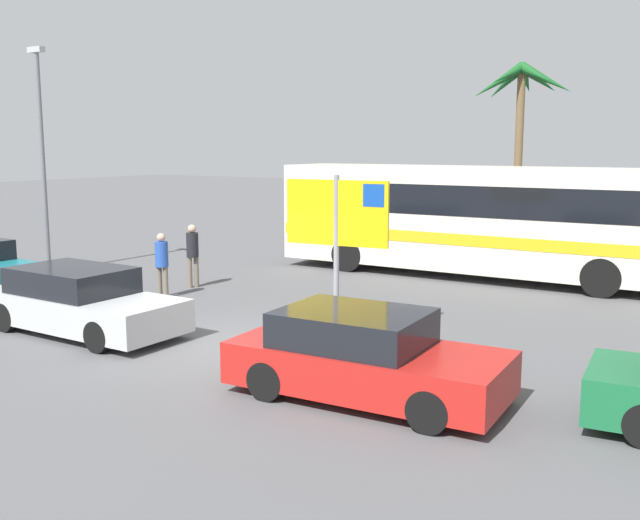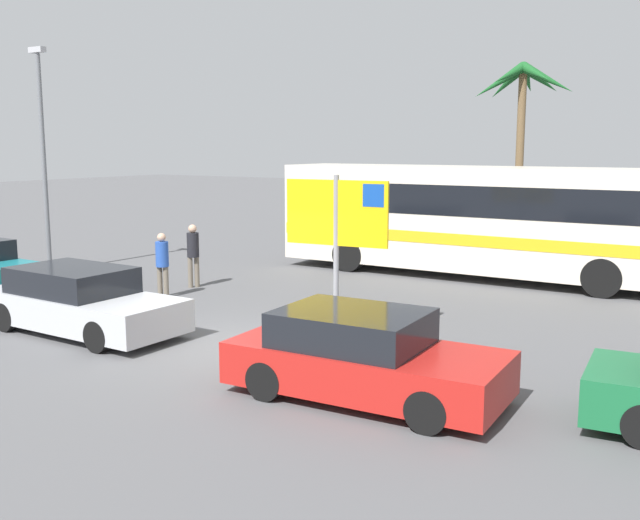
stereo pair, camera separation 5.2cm
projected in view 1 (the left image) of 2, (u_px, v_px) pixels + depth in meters
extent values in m
plane|color=#565659|center=(223.00, 346.00, 13.71)|extent=(120.00, 120.00, 0.00)
cube|color=silver|center=(477.00, 218.00, 20.63)|extent=(11.73, 2.41, 2.90)
cube|color=black|center=(478.00, 199.00, 20.54)|extent=(11.26, 2.44, 0.84)
cube|color=gold|center=(477.00, 235.00, 20.71)|extent=(11.61, 2.44, 0.32)
cylinder|color=black|center=(616.00, 266.00, 19.85)|extent=(1.00, 0.28, 1.00)
cylinder|color=black|center=(601.00, 278.00, 18.03)|extent=(1.00, 0.28, 1.00)
cylinder|color=black|center=(380.00, 247.00, 23.61)|extent=(1.00, 0.28, 1.00)
cylinder|color=black|center=(348.00, 255.00, 21.79)|extent=(1.00, 0.28, 1.00)
cylinder|color=gray|center=(336.00, 255.00, 14.39)|extent=(0.11, 0.11, 3.20)
cube|color=yellow|center=(336.00, 213.00, 14.25)|extent=(2.20, 0.25, 1.30)
cube|color=#1447A8|center=(374.00, 195.00, 13.84)|extent=(0.44, 0.11, 0.44)
cube|color=#B7BABF|center=(82.00, 309.00, 14.60)|extent=(4.55, 1.87, 0.64)
cube|color=black|center=(72.00, 280.00, 14.66)|extent=(2.39, 1.68, 0.52)
cylinder|color=black|center=(161.00, 319.00, 14.55)|extent=(0.60, 0.17, 0.60)
cylinder|color=black|center=(97.00, 337.00, 13.21)|extent=(0.60, 0.17, 0.60)
cylinder|color=black|center=(71.00, 303.00, 16.05)|extent=(0.60, 0.17, 0.60)
cylinder|color=black|center=(5.00, 317.00, 14.71)|extent=(0.60, 0.17, 0.60)
cylinder|color=black|center=(28.00, 280.00, 18.85)|extent=(0.61, 0.19, 0.60)
cube|color=red|center=(368.00, 367.00, 10.80)|extent=(4.19, 1.96, 0.64)
cube|color=black|center=(353.00, 327.00, 10.83)|extent=(2.21, 1.74, 0.52)
cylinder|color=black|center=(468.00, 377.00, 10.92)|extent=(0.61, 0.18, 0.60)
cylinder|color=black|center=(428.00, 412.00, 9.49)|extent=(0.61, 0.18, 0.60)
cylinder|color=black|center=(321.00, 353.00, 12.16)|extent=(0.61, 0.18, 0.60)
cylinder|color=black|center=(266.00, 381.00, 10.73)|extent=(0.61, 0.18, 0.60)
cylinder|color=#706656|center=(196.00, 272.00, 19.37)|extent=(0.13, 0.13, 0.82)
cylinder|color=#706656|center=(190.00, 272.00, 19.30)|extent=(0.13, 0.13, 0.82)
cylinder|color=black|center=(192.00, 245.00, 19.22)|extent=(0.32, 0.32, 0.65)
sphere|color=tan|center=(192.00, 229.00, 19.15)|extent=(0.22, 0.22, 0.22)
cylinder|color=#706656|center=(160.00, 282.00, 18.04)|extent=(0.13, 0.13, 0.79)
cylinder|color=#706656|center=(166.00, 282.00, 17.97)|extent=(0.13, 0.13, 0.79)
cylinder|color=#2851B2|center=(162.00, 254.00, 17.89)|extent=(0.32, 0.32, 0.62)
sphere|color=tan|center=(161.00, 237.00, 17.83)|extent=(0.21, 0.21, 0.21)
cylinder|color=slate|center=(43.00, 165.00, 21.26)|extent=(0.14, 0.14, 6.39)
cube|color=#B2B2B7|center=(36.00, 50.00, 20.74)|extent=(0.56, 0.20, 0.16)
cylinder|color=brown|center=(518.00, 157.00, 28.86)|extent=(0.32, 0.32, 6.61)
cone|color=#195623|center=(546.00, 79.00, 28.01)|extent=(2.14, 0.72, 1.39)
cone|color=#195623|center=(539.00, 80.00, 28.87)|extent=(1.38, 2.10, 1.26)
cone|color=#195623|center=(526.00, 80.00, 29.25)|extent=(0.68, 2.18, 1.22)
cone|color=#195623|center=(506.00, 83.00, 29.21)|extent=(1.99, 1.48, 1.44)
cone|color=#195623|center=(498.00, 82.00, 28.59)|extent=(2.08, 1.08, 1.49)
cone|color=#195623|center=(508.00, 75.00, 27.66)|extent=(0.95, 2.21, 1.11)
cone|color=#195623|center=(535.00, 74.00, 27.38)|extent=(1.83, 1.86, 1.09)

